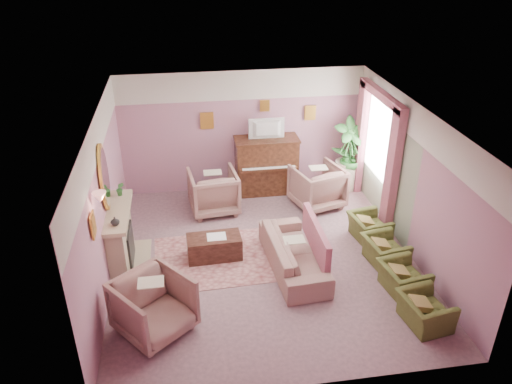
{
  "coord_description": "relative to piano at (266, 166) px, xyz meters",
  "views": [
    {
      "loc": [
        -1.32,
        -7.6,
        5.49
      ],
      "look_at": [
        -0.09,
        0.4,
        1.21
      ],
      "focal_mm": 35.0,
      "sensor_mm": 36.0,
      "label": 1
    }
  ],
  "objects": [
    {
      "name": "wall_back",
      "position": [
        -0.5,
        0.32,
        0.75
      ],
      "size": [
        5.5,
        0.02,
        2.8
      ],
      "primitive_type": "cube",
      "color": "gray",
      "rests_on": "floor"
    },
    {
      "name": "fireplace_surround",
      "position": [
        -3.09,
        -2.48,
        -0.1
      ],
      "size": [
        0.3,
        1.4,
        1.1
      ],
      "primitive_type": "cube",
      "color": "tan",
      "rests_on": "floor"
    },
    {
      "name": "piano_keys",
      "position": [
        0.0,
        -0.35,
        0.11
      ],
      "size": [
        1.2,
        0.08,
        0.02
      ],
      "primitive_type": "cube",
      "color": "white",
      "rests_on": "piano"
    },
    {
      "name": "sofa_throw",
      "position": [
        0.38,
        -3.03,
        -0.05
      ],
      "size": [
        0.11,
        1.58,
        0.58
      ],
      "primitive_type": "cube",
      "color": "#A35266",
      "rests_on": "sofa"
    },
    {
      "name": "olive_chair_c",
      "position": [
        1.66,
        -3.14,
        -0.31
      ],
      "size": [
        0.55,
        0.78,
        0.68
      ],
      "primitive_type": "imported",
      "color": "#4E5725",
      "rests_on": "floor"
    },
    {
      "name": "piano",
      "position": [
        0.0,
        0.0,
        0.0
      ],
      "size": [
        1.4,
        0.6,
        1.3
      ],
      "primitive_type": "cube",
      "color": "#422314",
      "rests_on": "floor"
    },
    {
      "name": "side_plant_big",
      "position": [
        1.87,
        -0.14,
        0.22
      ],
      "size": [
        0.3,
        0.3,
        0.34
      ],
      "primitive_type": "imported",
      "color": "#337B33",
      "rests_on": "side_table"
    },
    {
      "name": "mantel_vase",
      "position": [
        -3.05,
        -2.98,
        0.58
      ],
      "size": [
        0.16,
        0.16,
        0.16
      ],
      "primitive_type": "imported",
      "color": "silver",
      "rests_on": "mantel_shelf"
    },
    {
      "name": "mantel_plant",
      "position": [
        -3.05,
        -1.93,
        0.64
      ],
      "size": [
        0.16,
        0.16,
        0.28
      ],
      "primitive_type": "imported",
      "color": "#337B33",
      "rests_on": "mantel_shelf"
    },
    {
      "name": "print_back_right",
      "position": [
        1.05,
        0.28,
        1.13
      ],
      "size": [
        0.26,
        0.03,
        0.34
      ],
      "primitive_type": "cube",
      "color": "gold",
      "rests_on": "wall_back"
    },
    {
      "name": "area_rug",
      "position": [
        -1.27,
        -2.56,
        -0.64
      ],
      "size": [
        2.57,
        1.9,
        0.01
      ],
      "primitive_type": "cube",
      "rotation": [
        0.0,
        0.0,
        0.04
      ],
      "color": "#AC6C6C",
      "rests_on": "floor"
    },
    {
      "name": "television",
      "position": [
        0.0,
        -0.05,
        0.95
      ],
      "size": [
        0.8,
        0.12,
        0.48
      ],
      "primitive_type": "imported",
      "color": "black",
      "rests_on": "piano"
    },
    {
      "name": "table_paper",
      "position": [
        -1.37,
        -2.5,
        -0.2
      ],
      "size": [
        0.35,
        0.28,
        0.01
      ],
      "primitive_type": "cube",
      "color": "white",
      "rests_on": "coffee_table"
    },
    {
      "name": "mirror_frame",
      "position": [
        -3.2,
        -2.48,
        1.15
      ],
      "size": [
        0.04,
        0.72,
        1.2
      ],
      "primitive_type": "ellipsoid",
      "color": "gold",
      "rests_on": "wall_left"
    },
    {
      "name": "floral_armchair_front",
      "position": [
        -2.46,
        -4.3,
        -0.13
      ],
      "size": [
        0.99,
        0.99,
        1.03
      ],
      "primitive_type": "imported",
      "color": "#9D756C",
      "rests_on": "floor"
    },
    {
      "name": "side_table",
      "position": [
        1.87,
        -0.14,
        -0.3
      ],
      "size": [
        0.52,
        0.52,
        0.7
      ],
      "primitive_type": "cylinder",
      "color": "beige",
      "rests_on": "floor"
    },
    {
      "name": "picture_rail_band",
      "position": [
        -0.5,
        0.31,
        1.82
      ],
      "size": [
        5.5,
        0.01,
        0.65
      ],
      "primitive_type": "cube",
      "color": "silver",
      "rests_on": "wall_back"
    },
    {
      "name": "print_left_wall",
      "position": [
        -3.21,
        -3.88,
        1.07
      ],
      "size": [
        0.03,
        0.28,
        0.36
      ],
      "primitive_type": "cube",
      "color": "gold",
      "rests_on": "wall_left"
    },
    {
      "name": "floor",
      "position": [
        -0.5,
        -2.68,
        -0.65
      ],
      "size": [
        5.5,
        6.0,
        0.01
      ],
      "primitive_type": "cube",
      "color": "gray",
      "rests_on": "ground"
    },
    {
      "name": "pelmet",
      "position": [
        2.12,
        -1.13,
        1.91
      ],
      "size": [
        0.16,
        2.2,
        0.16
      ],
      "primitive_type": "cube",
      "color": "#A35266",
      "rests_on": "wall_right"
    },
    {
      "name": "olive_chair_a",
      "position": [
        1.66,
        -4.78,
        -0.31
      ],
      "size": [
        0.55,
        0.78,
        0.68
      ],
      "primitive_type": "imported",
      "color": "#4E5725",
      "rests_on": "floor"
    },
    {
      "name": "mirror_glass",
      "position": [
        -3.17,
        -2.48,
        1.15
      ],
      "size": [
        0.01,
        0.6,
        1.06
      ],
      "primitive_type": "ellipsoid",
      "color": "white",
      "rests_on": "wall_left"
    },
    {
      "name": "olive_chair_b",
      "position": [
        1.66,
        -3.96,
        -0.31
      ],
      "size": [
        0.55,
        0.78,
        0.68
      ],
      "primitive_type": "imported",
      "color": "#4E5725",
      "rests_on": "floor"
    },
    {
      "name": "wall_front",
      "position": [
        -0.5,
        -5.68,
        0.75
      ],
      "size": [
        5.5,
        0.02,
        2.8
      ],
      "primitive_type": "cube",
      "color": "gray",
      "rests_on": "floor"
    },
    {
      "name": "floral_armchair_left",
      "position": [
        -1.28,
        -0.73,
        -0.13
      ],
      "size": [
        0.99,
        0.99,
        1.03
      ],
      "primitive_type": "imported",
      "color": "#9D756C",
      "rests_on": "floor"
    },
    {
      "name": "curtain_left",
      "position": [
        2.12,
        -2.05,
        0.65
      ],
      "size": [
        0.16,
        0.34,
        2.6
      ],
      "primitive_type": "cube",
      "color": "#A35266",
      "rests_on": "floor"
    },
    {
      "name": "piano_keyshelf",
      "position": [
        -0.0,
        -0.35,
        0.07
      ],
      "size": [
        1.3,
        0.12,
        0.06
      ],
      "primitive_type": "cube",
      "color": "#422314",
      "rests_on": "piano"
    },
    {
      "name": "palm_plant",
      "position": [
        1.89,
        -0.22,
        0.41
      ],
      "size": [
        0.76,
        0.76,
        1.44
      ],
      "primitive_type": "imported",
      "color": "#337B33",
      "rests_on": "palm_pot"
    },
    {
      "name": "fire_ember",
      "position": [
        -2.95,
        -2.48,
        -0.43
      ],
      "size": [
        0.06,
        0.54,
        0.1
      ],
      "primitive_type": "cube",
      "color": "#FF6000",
      "rests_on": "floor"
    },
    {
      "name": "sconce_shade",
      "position": [
        -3.12,
        -3.53,
        1.33
      ],
      "size": [
        0.2,
        0.2,
        0.16
      ],
      "primitive_type": "cone",
      "color": "#FD998B",
      "rests_on": "wall_left"
    },
    {
      "name": "palm_pot",
      "position": [
        1.89,
        -0.22,
        -0.48
      ],
      "size": [
        0.34,
        0.34,
        0.34
      ],
      "primitive_type": "cylinder",
      "color": "#B15B33",
      "rests_on": "floor"
    },
    {
      "name": "wall_right",
      "position": [
        2.25,
        -2.68,
        0.75
      ],
      "size": [
        0.02,
        6.0,
        2.8
      ],
      "primitive_type": "cube",
      "color": "gray",
      "rests_on": "floor"
    },
    {
      "name": "hearth",
      "position": [
        -2.89,
        -2.48,
        -0.64
      ],
      "size": [
        0.55,
        1.5,
        0.02
      ],
      "primitive_type": "cube",
      "color": "tan",
      "rests_on": "floor"
    },
    {
      "name": "fireplace_inset",
      "position": [
        -2.99,
        -2.48,
        -0.25
      ],
      "size": [
        0.18,
        0.72,
        0.68
      ],
      "primitive_type": "cube",
      "color": "black",
      "rests_on": "floor"
    },
    {
      "name": "print_back_mid",
      "position": [
        0.0,
        0.28,
        1.35
      ],
      "size": [
        0.22,
        0.03,
        0.26
      ],
      "primitive_type": "cube",
      "color": "gold",
      "rests_on": "wall_back"
    },
    {
      "name": "ceiling",
      "position": [
        -0.5,
        -2.68,
        2.15
      ],
      "size": [
        5.5,
        6.0,
        0.01
      ],
      "primitive_type": "cube",
      "color": "silver",
      "rests_on": "wall_back"
    },
    {
      "name": "sofa",
      "position": [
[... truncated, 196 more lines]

